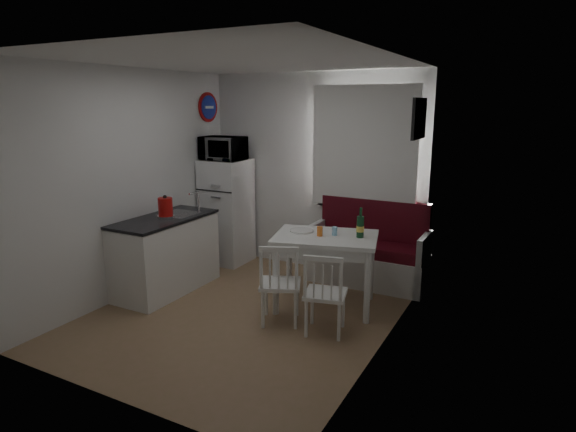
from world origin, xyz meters
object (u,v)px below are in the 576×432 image
object	(u,v)px
kettle	(165,207)
chair_left	(276,276)
kitchen_counter	(166,254)
wine_bottle	(360,223)
bench	(369,256)
dining_table	(326,244)
chair_right	(322,286)
microwave	(223,148)
fridge	(227,211)

from	to	relation	value
kettle	chair_left	bearing A→B (deg)	-7.37
kitchen_counter	wine_bottle	size ratio (longest dim) A/B	4.09
kettle	bench	bearing A→B (deg)	34.39
kitchen_counter	kettle	bearing A→B (deg)	-23.36
dining_table	wine_bottle	xyz separation A→B (m)	(0.35, 0.10, 0.25)
dining_table	wine_bottle	size ratio (longest dim) A/B	3.87
dining_table	bench	bearing A→B (deg)	63.71
bench	chair_right	xyz separation A→B (m)	(0.06, -1.58, 0.17)
kitchen_counter	microwave	world-z (taller)	microwave
chair_right	kettle	bearing A→B (deg)	160.70
microwave	wine_bottle	bearing A→B (deg)	-16.68
chair_right	wine_bottle	xyz separation A→B (m)	(0.10, 0.76, 0.46)
kitchen_counter	chair_left	xyz separation A→B (m)	(1.63, -0.23, 0.08)
bench	dining_table	xyz separation A→B (m)	(-0.19, -0.92, 0.38)
chair_right	dining_table	bearing A→B (deg)	97.10
microwave	kettle	xyz separation A→B (m)	(0.03, -1.22, -0.58)
dining_table	microwave	bearing A→B (deg)	142.98
kitchen_counter	chair_right	world-z (taller)	kitchen_counter
bench	kitchen_counter	bearing A→B (deg)	-146.67
dining_table	wine_bottle	world-z (taller)	wine_bottle
fridge	microwave	xyz separation A→B (m)	(0.00, -0.05, 0.88)
kitchen_counter	fridge	xyz separation A→B (m)	(0.02, 1.24, 0.27)
bench	dining_table	world-z (taller)	bench
fridge	wine_bottle	world-z (taller)	fridge
bench	dining_table	size ratio (longest dim) A/B	1.16
chair_left	chair_right	distance (m)	0.50
bench	fridge	distance (m)	2.08
microwave	kettle	bearing A→B (deg)	-88.59
bench	fridge	xyz separation A→B (m)	(-2.05, -0.11, 0.38)
kitchen_counter	wine_bottle	xyz separation A→B (m)	(2.23, 0.53, 0.52)
microwave	wine_bottle	xyz separation A→B (m)	(2.21, -0.66, -0.63)
chair_right	wine_bottle	distance (m)	0.89
wine_bottle	microwave	bearing A→B (deg)	163.32
chair_right	kettle	size ratio (longest dim) A/B	1.78
kitchen_counter	kettle	world-z (taller)	kettle
bench	kettle	distance (m)	2.54
kitchen_counter	bench	size ratio (longest dim) A/B	0.91
bench	kettle	bearing A→B (deg)	-145.61
bench	chair_right	bearing A→B (deg)	-87.80
kitchen_counter	chair_left	distance (m)	1.64
chair_right	microwave	bearing A→B (deg)	132.30
chair_left	kettle	bearing A→B (deg)	148.53
chair_left	wine_bottle	xyz separation A→B (m)	(0.60, 0.76, 0.45)
bench	wine_bottle	xyz separation A→B (m)	(0.16, -0.82, 0.63)
kitchen_counter	bench	bearing A→B (deg)	33.33
fridge	bench	bearing A→B (deg)	3.18
fridge	kettle	xyz separation A→B (m)	(0.03, -1.27, 0.31)
chair_left	wine_bottle	size ratio (longest dim) A/B	1.63
chair_right	kettle	distance (m)	2.15
fridge	kitchen_counter	bearing A→B (deg)	-90.90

